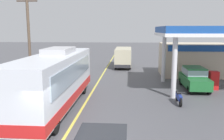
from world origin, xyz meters
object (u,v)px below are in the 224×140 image
at_px(car_at_pump, 194,77).
at_px(motorcycle_parked_forecourt, 179,97).
at_px(coach_bus_main, 55,81).
at_px(pedestrian_near_pump, 187,72).
at_px(minibus_opposing_lane, 123,56).

relative_size(car_at_pump, motorcycle_parked_forecourt, 2.33).
bearing_deg(coach_bus_main, pedestrian_near_pump, 39.20).
bearing_deg(minibus_opposing_lane, pedestrian_near_pump, -54.68).
height_order(coach_bus_main, motorcycle_parked_forecourt, coach_bus_main).
height_order(car_at_pump, minibus_opposing_lane, minibus_opposing_lane).
xyz_separation_m(car_at_pump, motorcycle_parked_forecourt, (-2.02, -4.11, -0.57)).
bearing_deg(car_at_pump, coach_bus_main, -151.43).
relative_size(coach_bus_main, pedestrian_near_pump, 6.65).
bearing_deg(coach_bus_main, car_at_pump, 28.57).
distance_m(coach_bus_main, minibus_opposing_lane, 17.22).
xyz_separation_m(minibus_opposing_lane, motorcycle_parked_forecourt, (4.09, -15.51, -1.03)).
distance_m(coach_bus_main, motorcycle_parked_forecourt, 8.09).
distance_m(coach_bus_main, pedestrian_near_pump, 12.86).
height_order(motorcycle_parked_forecourt, pedestrian_near_pump, pedestrian_near_pump).
bearing_deg(pedestrian_near_pump, motorcycle_parked_forecourt, -106.80).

